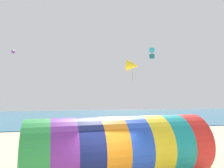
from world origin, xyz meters
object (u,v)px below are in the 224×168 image
at_px(kite_cyan_box, 152,53).
at_px(kite_purple_parafoil, 13,52).
at_px(kite_handler, 205,149).
at_px(kite_yellow_delta, 133,66).
at_px(giant_inflatable_tube, 121,148).

distance_m(kite_cyan_box, kite_purple_parafoil, 16.92).
height_order(kite_handler, kite_yellow_delta, kite_yellow_delta).
relative_size(kite_handler, kite_yellow_delta, 0.83).
xyz_separation_m(giant_inflatable_tube, kite_yellow_delta, (3.48, 9.21, 5.61)).
bearing_deg(kite_cyan_box, kite_handler, -100.68).
bearing_deg(giant_inflatable_tube, kite_yellow_delta, 69.33).
distance_m(kite_handler, kite_purple_parafoil, 20.30).
bearing_deg(kite_yellow_delta, kite_cyan_box, 53.06).
xyz_separation_m(kite_purple_parafoil, kite_yellow_delta, (12.17, -4.20, -1.81)).
bearing_deg(kite_handler, kite_yellow_delta, 103.70).
height_order(giant_inflatable_tube, kite_handler, giant_inflatable_tube).
relative_size(kite_cyan_box, kite_yellow_delta, 0.71).
height_order(kite_handler, kite_cyan_box, kite_cyan_box).
distance_m(giant_inflatable_tube, kite_handler, 5.59).
relative_size(kite_handler, kite_purple_parafoil, 1.66).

